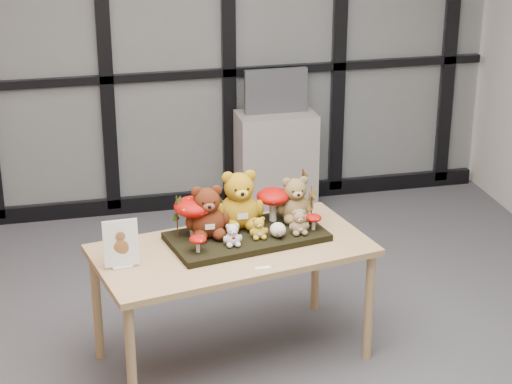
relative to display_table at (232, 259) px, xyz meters
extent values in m
plane|color=#545459|center=(-0.02, -0.27, -0.61)|extent=(5.00, 5.00, 0.00)
plane|color=beige|center=(-0.02, 2.23, 0.79)|extent=(5.00, 0.00, 5.00)
cube|color=#2D383F|center=(-0.02, 2.20, 0.79)|extent=(4.90, 0.02, 2.70)
cube|color=black|center=(-0.02, 2.20, -0.55)|extent=(4.90, 0.06, 0.12)
cube|color=black|center=(-0.02, 2.20, 0.44)|extent=(4.90, 0.06, 0.06)
cube|color=black|center=(-0.47, 2.20, 0.79)|extent=(0.10, 0.06, 2.70)
cube|color=black|center=(0.43, 2.20, 0.79)|extent=(0.10, 0.06, 2.70)
cube|color=black|center=(1.28, 2.20, 0.79)|extent=(0.10, 0.06, 2.70)
cube|color=black|center=(2.18, 2.20, 0.79)|extent=(0.10, 0.06, 2.70)
cube|color=#A6825A|center=(0.00, 0.00, 0.05)|extent=(1.56, 0.99, 0.04)
cylinder|color=#A6825A|center=(-0.60, -0.44, -0.29)|extent=(0.05, 0.05, 0.64)
cylinder|color=#A6825A|center=(-0.72, 0.17, -0.29)|extent=(0.05, 0.05, 0.64)
cylinder|color=#A6825A|center=(0.72, -0.17, -0.29)|extent=(0.05, 0.05, 0.64)
cylinder|color=#A6825A|center=(0.60, 0.44, -0.29)|extent=(0.05, 0.05, 0.64)
cube|color=black|center=(0.10, 0.07, 0.09)|extent=(0.90, 0.57, 0.04)
cube|color=silver|center=(-0.59, -0.10, 0.07)|extent=(0.10, 0.07, 0.01)
cube|color=white|center=(-0.59, -0.10, 0.20)|extent=(0.18, 0.04, 0.24)
ellipsoid|color=brown|center=(-0.59, -0.11, 0.18)|extent=(0.08, 0.01, 0.09)
ellipsoid|color=brown|center=(-0.59, -0.11, 0.24)|extent=(0.05, 0.01, 0.05)
cube|color=white|center=(0.10, -0.27, 0.07)|extent=(0.08, 0.03, 0.00)
cube|color=gray|center=(0.74, 1.99, -0.22)|extent=(0.58, 0.34, 0.77)
cube|color=#4A4C52|center=(0.74, 2.01, 0.33)|extent=(0.47, 0.05, 0.33)
cube|color=black|center=(0.74, 1.99, 0.33)|extent=(0.41, 0.00, 0.27)
camera|label=1|loc=(-0.88, -4.36, 2.17)|focal=65.00mm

